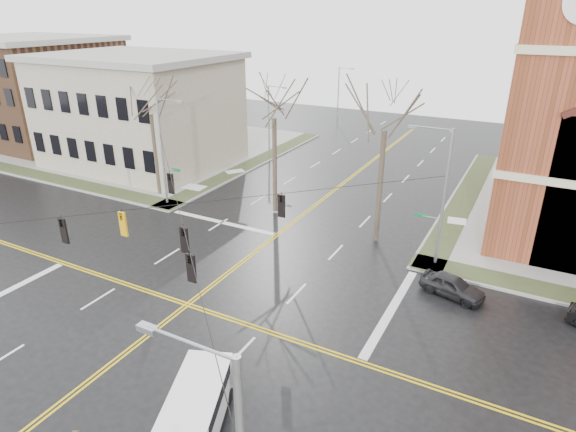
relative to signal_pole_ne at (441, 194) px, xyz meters
The scene contains 16 objects.
ground 16.88m from the signal_pole_ne, 134.55° to the right, with size 120.00×120.00×0.00m, color black.
sidewalks 16.86m from the signal_pole_ne, 134.55° to the right, with size 80.00×80.00×0.17m.
road_markings 16.88m from the signal_pole_ne, 134.55° to the right, with size 100.00×100.00×0.01m.
civic_building_a 34.39m from the signal_pole_ne, 165.69° to the left, with size 18.00×14.00×11.00m, color gray.
civic_building_b 54.36m from the signal_pole_ne, 168.86° to the left, with size 18.00×16.00×12.00m, color brown.
signal_pole_ne is the anchor object (origin of this frame).
signal_pole_nw 22.64m from the signal_pole_ne, behind, with size 2.75×0.22×9.00m.
span_wires 16.19m from the signal_pole_ne, 134.55° to the right, with size 23.02×23.02×0.03m.
traffic_signals 16.63m from the signal_pole_ne, 132.94° to the right, with size 8.21×8.26×1.30m.
streetlight_north_a 27.48m from the signal_pole_ne, 143.10° to the left, with size 2.30×0.20×8.00m.
streetlight_north_b 42.61m from the signal_pole_ne, 121.05° to the left, with size 2.30×0.20×8.00m.
cargo_van 19.38m from the signal_pole_ne, 106.06° to the right, with size 3.76×5.49×1.96m.
parked_car_a 5.76m from the signal_pole_ne, 61.09° to the right, with size 1.52×3.77×1.29m, color black.
tree_nw_far 25.20m from the signal_pole_ne, behind, with size 4.00×4.00×10.74m.
tree_nw_near 14.31m from the signal_pole_ne, 168.38° to the left, with size 4.00×4.00×11.60m.
tree_ne 6.05m from the signal_pole_ne, 160.06° to the left, with size 4.00×4.00×12.03m.
Camera 1 is at (16.09, -17.89, 15.60)m, focal length 30.00 mm.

